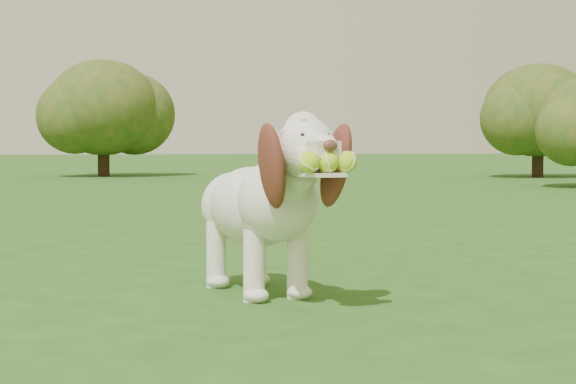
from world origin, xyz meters
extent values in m
plane|color=#244A15|center=(0.00, 0.00, 0.00)|extent=(80.00, 80.00, 0.00)
ellipsoid|color=white|center=(0.00, -0.42, 0.33)|extent=(0.42, 0.62, 0.30)
ellipsoid|color=white|center=(0.06, -0.63, 0.36)|extent=(0.36, 0.36, 0.29)
ellipsoid|color=white|center=(-0.05, -0.23, 0.32)|extent=(0.32, 0.32, 0.27)
cylinder|color=white|center=(0.08, -0.73, 0.44)|extent=(0.21, 0.26, 0.23)
sphere|color=white|center=(0.11, -0.84, 0.55)|extent=(0.25, 0.25, 0.21)
sphere|color=white|center=(0.11, -0.83, 0.61)|extent=(0.16, 0.16, 0.13)
cube|color=white|center=(0.14, -0.95, 0.55)|extent=(0.11, 0.14, 0.06)
ellipsoid|color=#592D28|center=(0.16, -1.02, 0.56)|extent=(0.06, 0.04, 0.04)
cube|color=white|center=(0.14, -0.97, 0.46)|extent=(0.14, 0.15, 0.01)
ellipsoid|color=brown|center=(-0.01, -0.86, 0.49)|extent=(0.14, 0.22, 0.32)
ellipsoid|color=brown|center=(0.23, -0.80, 0.49)|extent=(0.16, 0.19, 0.32)
cylinder|color=white|center=(-0.07, -0.11, 0.35)|extent=(0.09, 0.15, 0.11)
cylinder|color=white|center=(-0.03, -0.63, 0.13)|extent=(0.09, 0.09, 0.26)
cylinder|color=white|center=(0.14, -0.59, 0.13)|extent=(0.09, 0.09, 0.26)
cylinder|color=white|center=(-0.12, -0.26, 0.13)|extent=(0.09, 0.09, 0.26)
cylinder|color=white|center=(0.04, -0.22, 0.13)|extent=(0.09, 0.09, 0.26)
sphere|color=#B0EF23|center=(0.09, -1.02, 0.51)|extent=(0.09, 0.09, 0.07)
sphere|color=#B0EF23|center=(0.15, -1.00, 0.51)|extent=(0.09, 0.09, 0.07)
sphere|color=#B0EF23|center=(0.22, -0.98, 0.51)|extent=(0.09, 0.09, 0.07)
cylinder|color=#382314|center=(6.28, 10.41, 0.29)|extent=(0.18, 0.18, 0.59)
ellipsoid|color=#184415|center=(6.28, 10.41, 1.08)|extent=(1.76, 1.76, 1.50)
cylinder|color=#382314|center=(-0.58, 12.12, 0.31)|extent=(0.19, 0.19, 0.62)
ellipsoid|color=#184415|center=(-0.58, 12.12, 1.13)|extent=(1.85, 1.85, 1.57)
camera|label=1|loc=(-0.55, -4.00, 0.57)|focal=60.00mm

